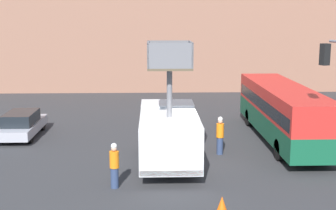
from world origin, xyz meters
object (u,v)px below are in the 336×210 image
(city_bus, at_px, (282,109))
(parked_car_curbside, at_px, (22,124))
(road_worker_near_truck, at_px, (114,165))
(utility_truck, at_px, (169,132))
(traffic_cone_near_truck, at_px, (222,207))
(road_worker_directing, at_px, (220,135))

(city_bus, xyz_separation_m, parked_car_curbside, (-14.63, 1.35, -1.06))
(road_worker_near_truck, bearing_deg, utility_truck, -169.78)
(city_bus, height_order, road_worker_near_truck, city_bus)
(parked_car_curbside, bearing_deg, traffic_cone_near_truck, -48.67)
(road_worker_near_truck, height_order, parked_car_curbside, road_worker_near_truck)
(road_worker_near_truck, xyz_separation_m, traffic_cone_near_truck, (3.92, -2.86, -0.60))
(road_worker_near_truck, height_order, traffic_cone_near_truck, road_worker_near_truck)
(utility_truck, distance_m, road_worker_near_truck, 3.69)
(city_bus, xyz_separation_m, road_worker_directing, (-3.79, -2.50, -0.82))
(road_worker_near_truck, xyz_separation_m, parked_car_curbside, (-5.94, 8.35, -0.20))
(road_worker_directing, bearing_deg, parked_car_curbside, 142.61)
(city_bus, relative_size, road_worker_directing, 6.01)
(road_worker_near_truck, relative_size, road_worker_directing, 0.97)
(utility_truck, relative_size, parked_car_curbside, 1.26)
(road_worker_directing, relative_size, parked_car_curbside, 0.40)
(utility_truck, bearing_deg, road_worker_directing, 32.49)
(city_bus, distance_m, traffic_cone_near_truck, 11.05)
(utility_truck, distance_m, city_bus, 7.64)
(utility_truck, bearing_deg, parked_car_curbside, 146.14)
(city_bus, bearing_deg, traffic_cone_near_truck, 143.16)
(city_bus, bearing_deg, utility_truck, 111.96)
(traffic_cone_near_truck, distance_m, parked_car_curbside, 14.94)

